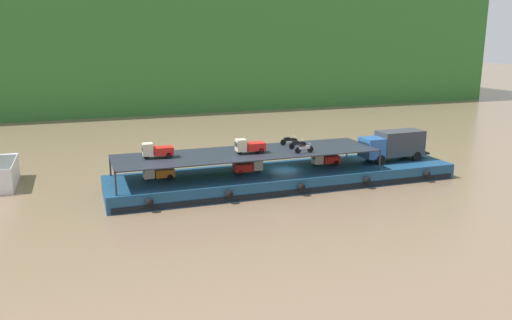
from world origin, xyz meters
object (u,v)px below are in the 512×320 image
object	(u,v)px
mini_truck_lower_aft	(248,166)
mini_truck_upper_stern	(157,150)
motorcycle_upper_centre	(297,144)
motorcycle_upper_stbd	(289,140)
motorcycle_upper_port	(304,148)
mini_truck_lower_mid	(325,159)
mini_truck_upper_mid	(250,146)
covered_lorry	(393,145)
mini_truck_lower_stern	(158,172)
cargo_barge	(285,177)

from	to	relation	value
mini_truck_lower_aft	mini_truck_upper_stern	size ratio (longest dim) A/B	0.99
motorcycle_upper_centre	motorcycle_upper_stbd	distance (m)	1.98
mini_truck_lower_aft	motorcycle_upper_port	xyz separation A→B (m)	(4.82, -1.91, 1.74)
mini_truck_lower_mid	mini_truck_upper_mid	world-z (taller)	mini_truck_upper_mid
covered_lorry	mini_truck_upper_mid	distance (m)	15.81
mini_truck_lower_mid	motorcycle_upper_centre	xyz separation A→B (m)	(-3.14, -0.22, 1.74)
covered_lorry	mini_truck_lower_aft	xyz separation A→B (m)	(-15.76, 0.15, -1.00)
mini_truck_lower_stern	motorcycle_upper_port	bearing A→B (deg)	-10.17
mini_truck_upper_stern	motorcycle_upper_centre	distance (m)	13.41
mini_truck_upper_mid	motorcycle_upper_port	distance (m)	5.08
covered_lorry	motorcycle_upper_stbd	distance (m)	11.05
mini_truck_upper_mid	motorcycle_upper_port	size ratio (longest dim) A/B	1.45
cargo_barge	mini_truck_lower_mid	size ratio (longest dim) A/B	12.23
cargo_barge	mini_truck_lower_aft	bearing A→B (deg)	-179.37
mini_truck_lower_aft	mini_truck_lower_mid	xyz separation A→B (m)	(8.17, 0.29, 0.00)
mini_truck_lower_mid	mini_truck_lower_aft	bearing A→B (deg)	-178.00
covered_lorry	motorcycle_upper_stbd	bearing A→B (deg)	168.52
mini_truck_lower_aft	motorcycle_upper_port	world-z (taller)	motorcycle_upper_port
motorcycle_upper_stbd	mini_truck_lower_mid	bearing A→B (deg)	-28.67
covered_lorry	mini_truck_lower_stern	xyz separation A→B (m)	(-24.16, 0.62, -1.00)
covered_lorry	mini_truck_lower_aft	world-z (taller)	covered_lorry
mini_truck_lower_stern	motorcycle_upper_stbd	world-z (taller)	motorcycle_upper_stbd
mini_truck_lower_mid	motorcycle_upper_stbd	world-z (taller)	motorcycle_upper_stbd
motorcycle_upper_stbd	mini_truck_lower_aft	bearing A→B (deg)	-157.60
covered_lorry	mini_truck_upper_mid	world-z (taller)	mini_truck_upper_mid
motorcycle_upper_centre	covered_lorry	bearing A→B (deg)	-1.16
mini_truck_lower_mid	motorcycle_upper_centre	size ratio (longest dim) A/B	1.46
mini_truck_lower_aft	motorcycle_upper_centre	world-z (taller)	motorcycle_upper_centre
covered_lorry	mini_truck_lower_aft	distance (m)	15.79
cargo_barge	motorcycle_upper_centre	world-z (taller)	motorcycle_upper_centre
cargo_barge	mini_truck_upper_stern	xyz separation A→B (m)	(-12.13, 0.52, 3.44)
mini_truck_lower_stern	motorcycle_upper_centre	world-z (taller)	motorcycle_upper_centre
covered_lorry	mini_truck_upper_stern	world-z (taller)	mini_truck_upper_stern
mini_truck_upper_mid	motorcycle_upper_centre	world-z (taller)	mini_truck_upper_mid
mini_truck_upper_mid	motorcycle_upper_centre	xyz separation A→B (m)	(5.04, 0.44, -0.26)
covered_lorry	motorcycle_upper_centre	xyz separation A→B (m)	(-10.73, 0.22, 0.74)
mini_truck_lower_stern	motorcycle_upper_port	distance (m)	13.55
mini_truck_upper_stern	motorcycle_upper_stbd	size ratio (longest dim) A/B	1.47
mini_truck_upper_stern	mini_truck_upper_mid	bearing A→B (deg)	-6.44
cargo_barge	mini_truck_upper_stern	size ratio (longest dim) A/B	12.16
mini_truck_upper_stern	cargo_barge	bearing A→B (deg)	-2.48
mini_truck_upper_stern	motorcycle_upper_centre	size ratio (longest dim) A/B	1.47
covered_lorry	motorcycle_upper_stbd	size ratio (longest dim) A/B	4.16
mini_truck_upper_stern	motorcycle_upper_stbd	xyz separation A→B (m)	(13.33, 1.48, -0.26)
covered_lorry	mini_truck_lower_stern	distance (m)	24.19
covered_lorry	motorcycle_upper_centre	world-z (taller)	covered_lorry
mini_truck_lower_stern	cargo_barge	bearing A→B (deg)	-1.99
mini_truck_lower_stern	mini_truck_lower_aft	size ratio (longest dim) A/B	1.00
mini_truck_upper_stern	motorcycle_upper_port	world-z (taller)	mini_truck_upper_stern
cargo_barge	mini_truck_upper_mid	world-z (taller)	mini_truck_upper_mid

